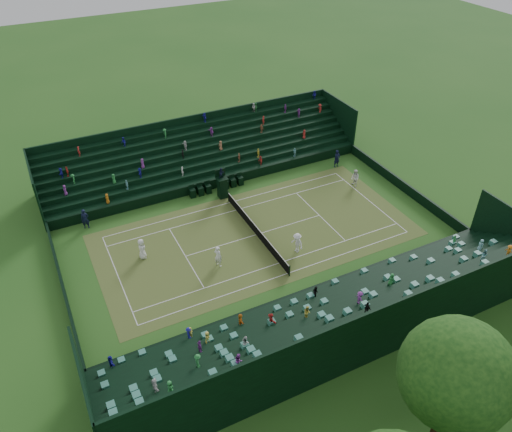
% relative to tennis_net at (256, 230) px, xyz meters
% --- Properties ---
extents(ground, '(160.00, 160.00, 0.00)m').
position_rel_tennis_net_xyz_m(ground, '(0.00, 0.00, -0.53)').
color(ground, '#265B1C').
rests_on(ground, ground).
extents(court_surface, '(12.97, 26.77, 0.01)m').
position_rel_tennis_net_xyz_m(court_surface, '(0.00, 0.00, -0.52)').
color(court_surface, '#386C24').
rests_on(court_surface, ground).
extents(perimeter_wall_north, '(17.17, 0.20, 1.00)m').
position_rel_tennis_net_xyz_m(perimeter_wall_north, '(0.00, 15.88, -0.03)').
color(perimeter_wall_north, black).
rests_on(perimeter_wall_north, ground).
extents(perimeter_wall_south, '(17.17, 0.20, 1.00)m').
position_rel_tennis_net_xyz_m(perimeter_wall_south, '(0.00, -15.88, -0.03)').
color(perimeter_wall_south, black).
rests_on(perimeter_wall_south, ground).
extents(perimeter_wall_east, '(0.20, 31.77, 1.00)m').
position_rel_tennis_net_xyz_m(perimeter_wall_east, '(8.48, 0.00, -0.03)').
color(perimeter_wall_east, black).
rests_on(perimeter_wall_east, ground).
extents(perimeter_wall_west, '(0.20, 31.77, 1.00)m').
position_rel_tennis_net_xyz_m(perimeter_wall_west, '(-8.48, 0.00, -0.03)').
color(perimeter_wall_west, black).
rests_on(perimeter_wall_west, ground).
extents(north_grandstand, '(6.60, 32.00, 4.90)m').
position_rel_tennis_net_xyz_m(north_grandstand, '(12.66, 0.00, 1.02)').
color(north_grandstand, black).
rests_on(north_grandstand, ground).
extents(south_grandstand, '(6.60, 32.00, 4.90)m').
position_rel_tennis_net_xyz_m(south_grandstand, '(-12.66, 0.00, 1.02)').
color(south_grandstand, black).
rests_on(south_grandstand, ground).
extents(tennis_net, '(11.67, 0.10, 1.06)m').
position_rel_tennis_net_xyz_m(tennis_net, '(0.00, 0.00, 0.00)').
color(tennis_net, black).
rests_on(tennis_net, ground).
extents(umpire_chair, '(1.00, 1.00, 3.15)m').
position_rel_tennis_net_xyz_m(umpire_chair, '(-6.70, -0.23, 0.82)').
color(umpire_chair, black).
rests_on(umpire_chair, ground).
extents(courtside_chairs, '(0.56, 5.53, 1.22)m').
position_rel_tennis_net_xyz_m(courtside_chairs, '(-7.98, -0.27, -0.07)').
color(courtside_chairs, black).
rests_on(courtside_chairs, ground).
extents(player_near_west, '(0.94, 0.65, 1.84)m').
position_rel_tennis_net_xyz_m(player_near_west, '(-1.39, -9.51, 0.39)').
color(player_near_west, white).
rests_on(player_near_west, ground).
extents(player_near_east, '(0.83, 0.74, 1.90)m').
position_rel_tennis_net_xyz_m(player_near_east, '(2.21, -4.42, 0.42)').
color(player_near_east, white).
rests_on(player_near_east, ground).
extents(player_far_west, '(0.87, 0.69, 1.78)m').
position_rel_tennis_net_xyz_m(player_far_west, '(-2.71, 12.16, 0.36)').
color(player_far_west, white).
rests_on(player_far_west, ground).
extents(player_far_east, '(1.31, 0.96, 1.81)m').
position_rel_tennis_net_xyz_m(player_far_east, '(3.46, 2.00, 0.38)').
color(player_far_east, white).
rests_on(player_far_east, ground).
extents(line_judge_north, '(0.51, 0.73, 1.91)m').
position_rel_tennis_net_xyz_m(line_judge_north, '(-6.67, 12.71, 0.43)').
color(line_judge_north, black).
rests_on(line_judge_north, ground).
extents(line_judge_south, '(0.62, 0.78, 1.87)m').
position_rel_tennis_net_xyz_m(line_judge_south, '(-7.51, -12.78, 0.41)').
color(line_judge_south, black).
rests_on(line_judge_south, ground).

